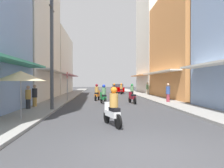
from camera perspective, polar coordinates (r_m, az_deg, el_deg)
ground_plane at (r=25.15m, az=-1.05°, el=-3.50°), size 104.31×104.31×0.00m
sidewalk_left at (r=25.37m, az=-11.92°, el=-3.34°), size 2.13×55.41×0.12m
sidewalk_right at (r=25.82m, az=9.63°, el=-3.27°), size 2.13×55.41×0.12m
building_left_mid at (r=23.65m, az=-23.30°, el=14.47°), size 7.05×10.86×14.97m
building_left_far at (r=34.91m, az=-16.48°, el=5.12°), size 7.05×12.87×9.15m
building_right_mid at (r=25.35m, az=19.87°, el=9.42°), size 7.05×12.08×11.40m
building_right_far at (r=36.36m, az=12.56°, el=11.11°), size 7.05×9.98×16.91m
motorbike_red at (r=31.14m, az=2.49°, el=-1.42°), size 0.61×1.79×1.58m
motorbike_black at (r=23.57m, az=5.33°, el=-2.05°), size 0.59×1.80×1.58m
motorbike_green at (r=17.26m, az=-2.32°, el=-3.00°), size 0.63×1.79×1.58m
motorbike_white at (r=8.70m, az=0.06°, el=-6.51°), size 0.74×1.75×1.58m
motorbike_maroon at (r=17.83m, az=5.33°, el=-3.54°), size 0.59×1.80×0.96m
motorbike_blue at (r=27.91m, az=0.47°, el=-1.65°), size 0.68×1.77×1.58m
motorbike_orange at (r=20.72m, az=-3.96°, el=-2.41°), size 0.65×1.78×1.58m
parked_car at (r=34.95m, az=1.46°, el=-1.15°), size 1.82×4.12×1.45m
pedestrian_foreground at (r=15.53m, az=-19.79°, el=-3.11°), size 0.34×0.34×1.59m
pedestrian_far at (r=29.30m, az=9.34°, el=-1.00°), size 0.44×0.44×1.75m
pedestrian_crossing at (r=14.29m, az=-21.31°, el=-3.50°), size 0.34×0.34×1.55m
pedestrian_midway at (r=18.49m, az=14.61°, el=-2.39°), size 0.34×0.34×1.66m
vendor_umbrella at (r=10.47m, az=-22.99°, el=1.96°), size 2.17×2.17×2.27m
utility_pole at (r=13.63m, az=-15.65°, el=7.73°), size 0.20×1.20×6.81m
street_sign_no_entry at (r=19.33m, az=-11.74°, el=0.37°), size 0.07×0.60×2.65m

